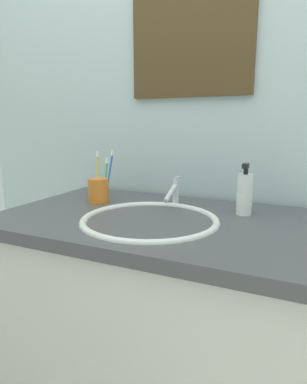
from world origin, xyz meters
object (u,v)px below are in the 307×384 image
faucet (174,192)px  soap_dispenser (245,195)px  toothbrush_cup (98,190)px  toothbrush_blue (110,172)px  toothbrush_green (106,176)px  wall_mirror (191,42)px  toothbrush_yellow (98,172)px

faucet → soap_dispenser: size_ratio=0.81×
toothbrush_cup → soap_dispenser: soap_dispenser is taller
toothbrush_cup → toothbrush_blue: 0.09m
toothbrush_green → toothbrush_blue: toothbrush_blue is taller
soap_dispenser → wall_mirror: (-0.28, 0.20, 0.56)m
faucet → soap_dispenser: 0.27m
toothbrush_cup → wall_mirror: 0.70m
soap_dispenser → toothbrush_green: bearing=-177.6°
toothbrush_green → soap_dispenser: size_ratio=0.97×
faucet → wall_mirror: bearing=92.3°
toothbrush_yellow → toothbrush_blue: size_ratio=0.97×
toothbrush_yellow → wall_mirror: bearing=35.6°
toothbrush_yellow → soap_dispenser: size_ratio=1.10×
toothbrush_cup → wall_mirror: bearing=41.0°
soap_dispenser → wall_mirror: 0.66m
toothbrush_blue → toothbrush_cup: bearing=-122.4°
wall_mirror → faucet: bearing=-87.7°
toothbrush_blue → soap_dispenser: 0.54m
soap_dispenser → faucet: bearing=176.9°
faucet → toothbrush_cup: size_ratio=1.52×
toothbrush_yellow → toothbrush_cup: bearing=-54.5°
toothbrush_green → wall_mirror: size_ratio=0.34×
soap_dispenser → wall_mirror: size_ratio=0.35×
toothbrush_cup → toothbrush_yellow: 0.08m
toothbrush_cup → wall_mirror: (0.29, 0.25, 0.58)m
soap_dispenser → wall_mirror: wall_mirror is taller
toothbrush_yellow → wall_mirror: (0.31, 0.22, 0.51)m
faucet → toothbrush_green: bearing=-172.4°
toothbrush_green → wall_mirror: bearing=39.1°
toothbrush_cup → toothbrush_green: size_ratio=0.56×
faucet → toothbrush_green: (-0.28, -0.04, 0.05)m
toothbrush_yellow → soap_dispenser: bearing=2.4°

